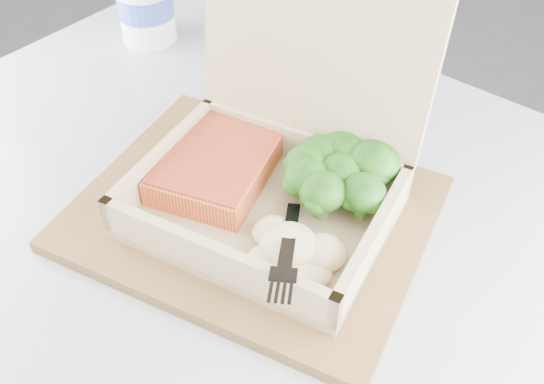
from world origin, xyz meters
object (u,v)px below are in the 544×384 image
at_px(takeout_container, 280,154).
at_px(paper_cup, 145,5).
at_px(cafe_table, 195,341).
at_px(serving_tray, 253,213).

height_order(takeout_container, paper_cup, takeout_container).
height_order(cafe_table, paper_cup, paper_cup).
height_order(cafe_table, takeout_container, takeout_container).
distance_m(takeout_container, paper_cup, 0.38).
bearing_deg(cafe_table, serving_tray, 38.17).
distance_m(serving_tray, takeout_container, 0.07).
bearing_deg(serving_tray, paper_cup, 135.64).
distance_m(cafe_table, serving_tray, 0.21).
relative_size(cafe_table, paper_cup, 10.77).
height_order(cafe_table, serving_tray, serving_tray).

